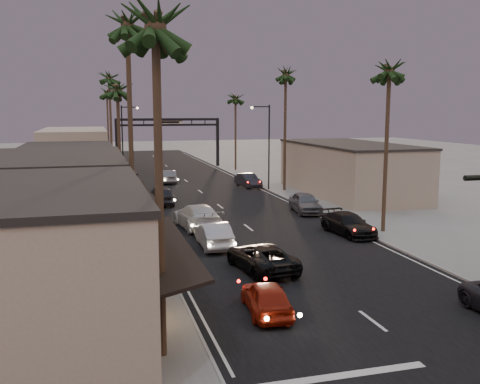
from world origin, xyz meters
TOP-DOWN VIEW (x-y plane):
  - ground at (0.00, 40.00)m, footprint 200.00×200.00m
  - road at (0.00, 45.00)m, footprint 14.00×120.00m
  - sidewalk_left at (-9.50, 52.00)m, footprint 5.00×92.00m
  - sidewalk_right at (9.50, 52.00)m, footprint 5.00×92.00m
  - storefront_near at (-13.00, 12.00)m, footprint 8.00×12.00m
  - storefront_mid at (-13.00, 26.00)m, footprint 8.00×14.00m
  - storefront_far at (-13.00, 42.00)m, footprint 8.00×16.00m
  - storefront_dist at (-13.00, 65.00)m, footprint 8.00×20.00m
  - building_right at (14.00, 40.00)m, footprint 8.00×18.00m
  - arch at (0.00, 70.00)m, footprint 15.20×0.40m
  - streetlight_right at (6.92, 45.00)m, footprint 2.13×0.30m
  - streetlight_left at (-6.92, 58.00)m, footprint 2.13×0.30m
  - palm_la at (-8.60, 9.00)m, footprint 3.20×3.20m
  - palm_lb at (-8.60, 22.00)m, footprint 3.20×3.20m
  - palm_lc at (-8.60, 36.00)m, footprint 3.20×3.20m
  - palm_ld at (-8.60, 55.00)m, footprint 3.20×3.20m
  - palm_ra at (8.60, 24.00)m, footprint 3.20×3.20m
  - palm_rb at (8.60, 44.00)m, footprint 3.20×3.20m
  - palm_rc at (8.60, 64.00)m, footprint 3.20×3.20m
  - palm_far at (-8.30, 78.00)m, footprint 3.20×3.20m
  - oncoming_red at (-3.88, 11.96)m, footprint 2.01×4.22m
  - oncoming_pickup at (-2.27, 17.78)m, footprint 3.09×5.56m
  - oncoming_silver at (-3.63, 23.32)m, footprint 1.77×4.85m
  - oncoming_white at (-3.61, 28.82)m, footprint 3.01×6.25m
  - oncoming_dgrey at (-4.87, 39.41)m, footprint 2.04×4.95m
  - oncoming_grey_far at (-2.29, 53.44)m, footprint 1.96×4.70m
  - curbside_black at (6.00, 24.11)m, footprint 2.55×5.25m
  - curbside_grey at (6.20, 32.33)m, footprint 2.51×5.05m
  - curbside_far at (5.77, 47.97)m, footprint 2.12×4.70m

SIDE VIEW (x-z plane):
  - ground at x=0.00m, z-range 0.00..0.00m
  - road at x=0.00m, z-range -0.01..0.01m
  - sidewalk_left at x=-9.50m, z-range 0.00..0.12m
  - sidewalk_right at x=9.50m, z-range 0.00..0.12m
  - oncoming_red at x=-3.88m, z-range 0.00..1.39m
  - oncoming_pickup at x=-2.27m, z-range 0.00..1.47m
  - curbside_black at x=6.00m, z-range 0.00..1.47m
  - curbside_far at x=5.77m, z-range 0.00..1.49m
  - oncoming_grey_far at x=-2.29m, z-range 0.00..1.51m
  - oncoming_silver at x=-3.63m, z-range 0.00..1.59m
  - curbside_grey at x=6.20m, z-range 0.00..1.66m
  - oncoming_dgrey at x=-4.87m, z-range 0.00..1.68m
  - oncoming_white at x=-3.61m, z-range 0.00..1.76m
  - storefront_far at x=-13.00m, z-range 0.00..5.00m
  - building_right at x=14.00m, z-range 0.00..5.00m
  - storefront_near at x=-13.00m, z-range 0.00..5.50m
  - storefront_mid at x=-13.00m, z-range 0.00..5.50m
  - storefront_dist at x=-13.00m, z-range 0.00..6.00m
  - streetlight_right at x=6.92m, z-range 0.83..9.83m
  - streetlight_left at x=-6.92m, z-range 0.83..9.83m
  - arch at x=0.00m, z-range 1.90..9.17m
  - palm_lc at x=-8.60m, z-range 4.37..16.57m
  - palm_rc at x=8.60m, z-range 4.37..16.57m
  - palm_la at x=-8.60m, z-range 4.84..18.04m
  - palm_ra at x=8.60m, z-range 4.84..18.04m
  - palm_far at x=-8.30m, z-range 4.84..18.04m
  - palm_ld at x=-8.60m, z-range 5.32..19.52m
  - palm_rb at x=8.60m, z-range 5.32..19.52m
  - palm_lb at x=-8.60m, z-range 5.79..20.99m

